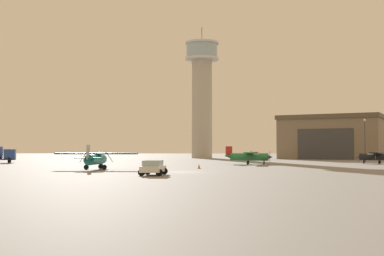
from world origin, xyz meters
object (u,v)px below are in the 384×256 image
(airplane_teal, at_px, (96,158))
(light_post_north, at_px, (365,136))
(control_tower, at_px, (202,91))
(traffic_cone_near_left, at_px, (199,166))
(airplane_green, at_px, (249,156))
(car_white, at_px, (153,167))
(airplane_black, at_px, (379,156))

(airplane_teal, bearing_deg, light_post_north, -48.90)
(control_tower, xyz_separation_m, traffic_cone_near_left, (1.05, -67.67, -17.20))
(airplane_teal, bearing_deg, traffic_cone_near_left, -71.91)
(traffic_cone_near_left, bearing_deg, control_tower, 90.89)
(airplane_teal, distance_m, airplane_green, 27.91)
(airplane_teal, bearing_deg, control_tower, -7.40)
(light_post_north, bearing_deg, car_white, -125.56)
(light_post_north, bearing_deg, airplane_teal, -140.27)
(airplane_green, bearing_deg, airplane_teal, -124.58)
(control_tower, height_order, car_white, control_tower)
(airplane_black, bearing_deg, car_white, 71.48)
(car_white, height_order, light_post_north, light_post_north)
(airplane_teal, height_order, airplane_black, airplane_teal)
(airplane_teal, height_order, light_post_north, light_post_north)
(light_post_north, height_order, traffic_cone_near_left, light_post_north)
(airplane_teal, relative_size, airplane_green, 1.01)
(airplane_green, height_order, traffic_cone_near_left, airplane_green)
(airplane_black, xyz_separation_m, airplane_green, (-21.23, -3.61, 0.03))
(airplane_black, bearing_deg, light_post_north, -72.45)
(airplane_black, bearing_deg, airplane_teal, 53.82)
(airplane_green, xyz_separation_m, car_white, (-11.12, -32.26, -0.58))
(light_post_north, bearing_deg, airplane_green, -146.88)
(airplane_teal, bearing_deg, car_white, -144.51)
(control_tower, height_order, traffic_cone_near_left, control_tower)
(control_tower, height_order, airplane_green, control_tower)
(airplane_black, bearing_deg, traffic_cone_near_left, 58.66)
(airplane_teal, height_order, car_white, airplane_teal)
(control_tower, xyz_separation_m, airplane_teal, (-11.00, -71.29, -16.14))
(control_tower, bearing_deg, light_post_north, -49.96)
(airplane_green, xyz_separation_m, light_post_north, (22.38, 14.60, 3.45))
(airplane_black, relative_size, light_post_north, 1.14)
(car_white, relative_size, light_post_north, 0.54)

